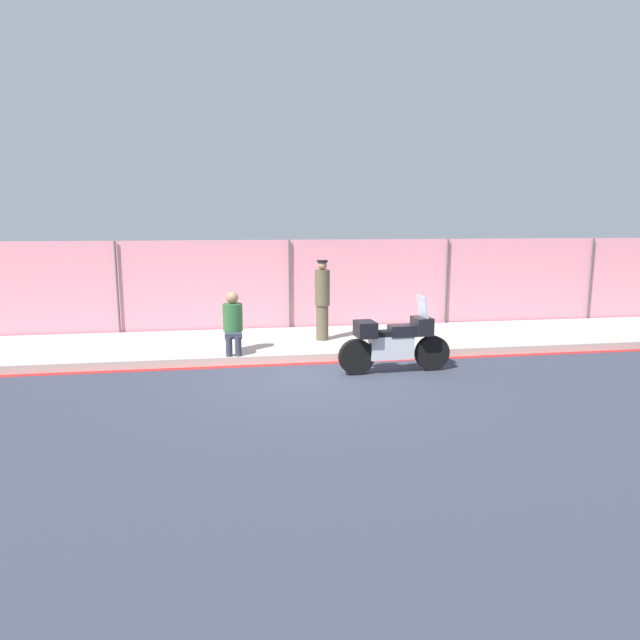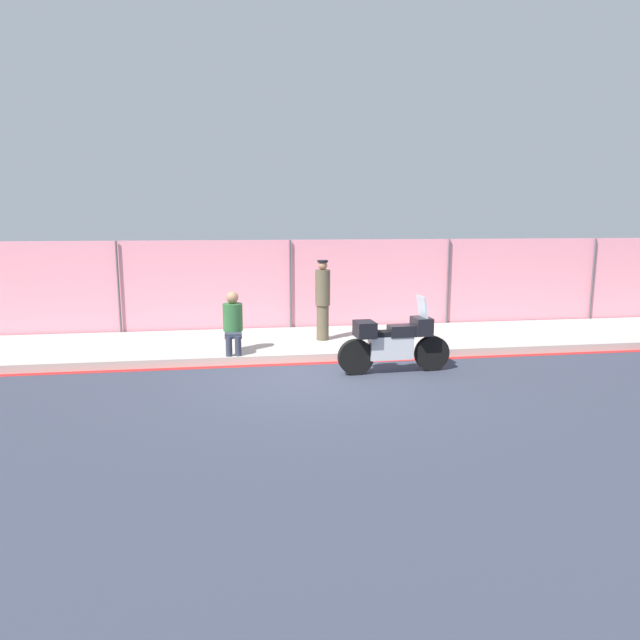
# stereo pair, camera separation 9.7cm
# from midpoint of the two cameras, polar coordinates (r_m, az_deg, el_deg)

# --- Properties ---
(ground_plane) EXTENTS (120.00, 120.00, 0.00)m
(ground_plane) POSITION_cam_midpoint_polar(r_m,az_deg,el_deg) (10.81, -0.30, -5.78)
(ground_plane) COLOR #333847
(sidewalk) EXTENTS (31.64, 3.12, 0.17)m
(sidewalk) POSITION_cam_midpoint_polar(r_m,az_deg,el_deg) (13.40, -2.03, -2.30)
(sidewalk) COLOR #ADA89E
(sidewalk) RESTS_ON ground_plane
(curb_paint_stripe) EXTENTS (31.64, 0.18, 0.01)m
(curb_paint_stripe) POSITION_cam_midpoint_polar(r_m,az_deg,el_deg) (11.83, -1.07, -4.38)
(curb_paint_stripe) COLOR red
(curb_paint_stripe) RESTS_ON ground_plane
(storefront_fence) EXTENTS (30.06, 0.17, 2.43)m
(storefront_fence) POSITION_cam_midpoint_polar(r_m,az_deg,el_deg) (14.83, -2.82, 3.31)
(storefront_fence) COLOR pink
(storefront_fence) RESTS_ON ground_plane
(motorcycle) EXTENTS (2.25, 0.56, 1.49)m
(motorcycle) POSITION_cam_midpoint_polar(r_m,az_deg,el_deg) (11.12, 7.62, -2.22)
(motorcycle) COLOR black
(motorcycle) RESTS_ON ground_plane
(officer_standing) EXTENTS (0.35, 0.35, 1.86)m
(officer_standing) POSITION_cam_midpoint_polar(r_m,az_deg,el_deg) (13.16, 0.48, 2.11)
(officer_standing) COLOR brown
(officer_standing) RESTS_ON sidewalk
(person_seated_on_curb) EXTENTS (0.41, 0.68, 1.29)m
(person_seated_on_curb) POSITION_cam_midpoint_polar(r_m,az_deg,el_deg) (12.08, -8.49, 0.07)
(person_seated_on_curb) COLOR #2D3342
(person_seated_on_curb) RESTS_ON sidewalk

